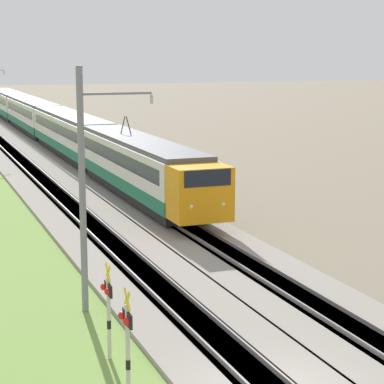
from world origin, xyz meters
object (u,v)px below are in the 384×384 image
at_px(passenger_train, 49,122).
at_px(catenary_mast_near, 84,190).
at_px(crossing_signal_near, 127,339).
at_px(crossing_signal_aux, 108,304).

distance_m(passenger_train, catenary_mast_near, 48.39).
distance_m(crossing_signal_near, crossing_signal_aux, 3.10).
height_order(crossing_signal_aux, catenary_mast_near, catenary_mast_near).
bearing_deg(passenger_train, catenary_mast_near, -8.59).
height_order(crossing_signal_near, crossing_signal_aux, crossing_signal_near).
bearing_deg(crossing_signal_aux, passenger_train, -98.26).
relative_size(passenger_train, catenary_mast_near, 9.78).
bearing_deg(catenary_mast_near, crossing_signal_near, 174.95).
distance_m(passenger_train, crossing_signal_near, 55.62).
xyz_separation_m(crossing_signal_near, catenary_mast_near, (7.25, -0.64, 2.37)).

